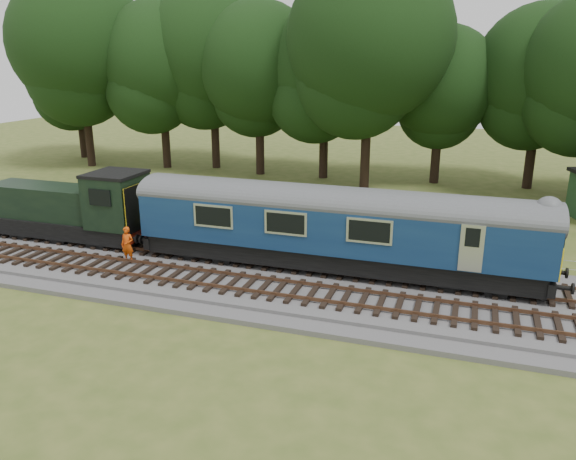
% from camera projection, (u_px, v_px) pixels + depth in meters
% --- Properties ---
extents(ground, '(120.00, 120.00, 0.00)m').
position_uv_depth(ground, '(291.00, 284.00, 24.65)').
color(ground, '#485B21').
rests_on(ground, ground).
extents(ballast, '(70.00, 7.00, 0.35)m').
position_uv_depth(ballast, '(291.00, 280.00, 24.60)').
color(ballast, '#4C4C4F').
rests_on(ballast, ground).
extents(track_north, '(67.20, 2.40, 0.21)m').
position_uv_depth(track_north, '(301.00, 264.00, 25.79)').
color(track_north, black).
rests_on(track_north, ballast).
extents(track_south, '(67.20, 2.40, 0.21)m').
position_uv_depth(track_south, '(279.00, 289.00, 23.08)').
color(track_south, black).
rests_on(track_south, ballast).
extents(fence, '(64.00, 0.12, 1.00)m').
position_uv_depth(fence, '(319.00, 251.00, 28.72)').
color(fence, '#6B6054').
rests_on(fence, ground).
extents(tree_line, '(70.00, 8.00, 18.00)m').
position_uv_depth(tree_line, '(378.00, 182.00, 44.57)').
color(tree_line, black).
rests_on(tree_line, ground).
extents(dmu_railcar, '(18.05, 2.86, 3.88)m').
position_uv_depth(dmu_railcar, '(335.00, 222.00, 24.67)').
color(dmu_railcar, black).
rests_on(dmu_railcar, ground).
extents(shunter_loco, '(8.91, 2.60, 3.38)m').
position_uv_depth(shunter_loco, '(73.00, 209.00, 29.08)').
color(shunter_loco, black).
rests_on(shunter_loco, ground).
extents(worker, '(0.63, 0.41, 1.71)m').
position_uv_depth(worker, '(127.00, 245.00, 26.00)').
color(worker, '#E14A0B').
rests_on(worker, ballast).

